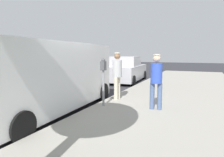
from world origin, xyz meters
The scene contains 7 objects.
ground_plane centered at (0.00, 0.00, 0.00)m, with size 80.00×80.00×0.00m, color #2D2D33.
sidewalk_slab centered at (3.50, 0.00, 0.07)m, with size 5.00×32.00×0.15m, color #9E998E.
parking_meter_near centered at (1.35, 0.92, 1.18)m, with size 0.14×0.18×1.52m.
pedestrian_in_blue centered at (2.98, 1.16, 1.10)m, with size 0.36×0.34×1.66m.
pedestrian_in_gray centered at (1.39, 2.00, 1.13)m, with size 0.34×0.36×1.72m.
parked_van centered at (-0.15, 0.08, 1.15)m, with size 2.29×5.27×2.15m.
parked_sedan_ahead centered at (-0.28, 7.69, 0.75)m, with size 2.18×4.50×1.65m.
Camera 1 is at (4.16, -4.89, 1.82)m, focal length 32.80 mm.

